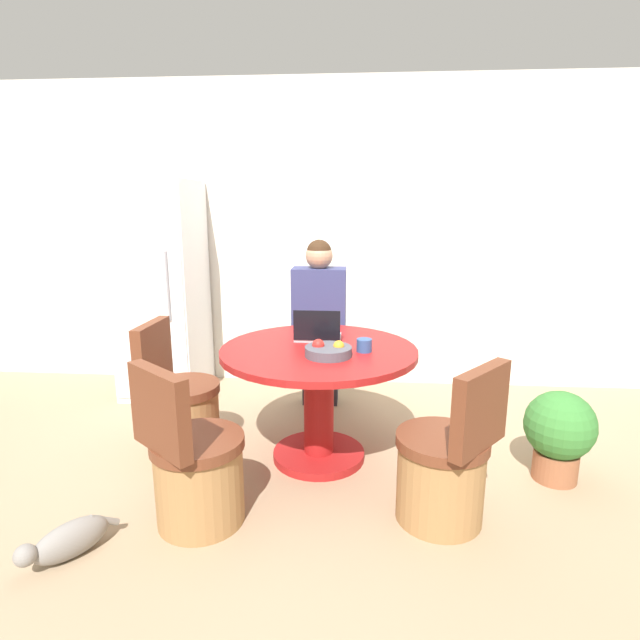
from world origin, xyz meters
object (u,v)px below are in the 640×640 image
(refrigerator, at_px, (162,290))
(chair_near_left_corner, at_px, (195,472))
(dining_table, at_px, (319,382))
(chair_near_right_corner, at_px, (445,470))
(chair_left_side, at_px, (181,410))
(laptop, at_px, (318,333))
(person_seated, at_px, (320,318))
(potted_plant, at_px, (559,431))
(cat, at_px, (68,540))
(fruit_bowl, at_px, (328,351))

(refrigerator, distance_m, chair_near_left_corner, 2.06)
(dining_table, xyz_separation_m, chair_near_right_corner, (0.68, -0.58, -0.23))
(chair_left_side, relative_size, laptop, 2.93)
(laptop, bearing_deg, chair_near_left_corner, 58.24)
(dining_table, bearing_deg, person_seated, 94.13)
(chair_left_side, height_order, person_seated, person_seated)
(refrigerator, bearing_deg, laptop, -33.35)
(chair_left_side, distance_m, potted_plant, 2.31)
(cat, bearing_deg, refrigerator, -134.68)
(chair_near_right_corner, xyz_separation_m, fruit_bowl, (-0.62, 0.43, 0.48))
(refrigerator, bearing_deg, potted_plant, -23.52)
(chair_near_left_corner, relative_size, potted_plant, 1.59)
(dining_table, height_order, chair_left_side, chair_left_side)
(potted_plant, bearing_deg, laptop, 167.57)
(potted_plant, bearing_deg, chair_near_right_corner, -148.38)
(chair_left_side, relative_size, fruit_bowl, 3.17)
(cat, relative_size, potted_plant, 0.73)
(refrigerator, distance_m, fruit_bowl, 1.92)
(chair_near_left_corner, xyz_separation_m, fruit_bowl, (0.63, 0.54, 0.48))
(laptop, bearing_deg, person_seated, -86.58)
(chair_left_side, xyz_separation_m, chair_near_left_corner, (0.33, -0.74, 0.00))
(person_seated, height_order, potted_plant, person_seated)
(person_seated, bearing_deg, laptop, 93.42)
(chair_near_right_corner, xyz_separation_m, person_seated, (-0.74, 1.41, 0.44))
(dining_table, distance_m, chair_near_right_corner, 0.93)
(dining_table, relative_size, potted_plant, 2.21)
(person_seated, bearing_deg, chair_near_left_corner, 71.68)
(refrigerator, xyz_separation_m, chair_near_left_corner, (0.83, -1.78, -0.60))
(refrigerator, xyz_separation_m, dining_table, (1.40, -1.08, -0.37))
(fruit_bowl, bearing_deg, potted_plant, 0.87)
(fruit_bowl, bearing_deg, laptop, 104.67)
(refrigerator, xyz_separation_m, fruit_bowl, (1.46, -1.24, -0.12))
(chair_near_left_corner, distance_m, cat, 0.62)
(chair_left_side, xyz_separation_m, fruit_bowl, (0.96, -0.20, 0.48))
(dining_table, relative_size, person_seated, 0.90)
(chair_near_left_corner, height_order, fruit_bowl, chair_near_left_corner)
(person_seated, relative_size, cat, 3.35)
(dining_table, bearing_deg, cat, -136.70)
(chair_left_side, bearing_deg, dining_table, -90.00)
(person_seated, height_order, fruit_bowl, person_seated)
(refrigerator, distance_m, dining_table, 1.80)
(chair_near_left_corner, bearing_deg, fruit_bowl, -100.54)
(chair_near_left_corner, distance_m, laptop, 1.14)
(chair_near_left_corner, xyz_separation_m, potted_plant, (1.97, 0.56, 0.02))
(dining_table, distance_m, laptop, 0.32)
(chair_near_right_corner, bearing_deg, potted_plant, 162.20)
(chair_left_side, bearing_deg, person_seated, -44.52)
(dining_table, xyz_separation_m, chair_near_left_corner, (-0.56, -0.70, -0.23))
(chair_near_right_corner, bearing_deg, person_seated, -111.59)
(refrigerator, relative_size, potted_plant, 3.28)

